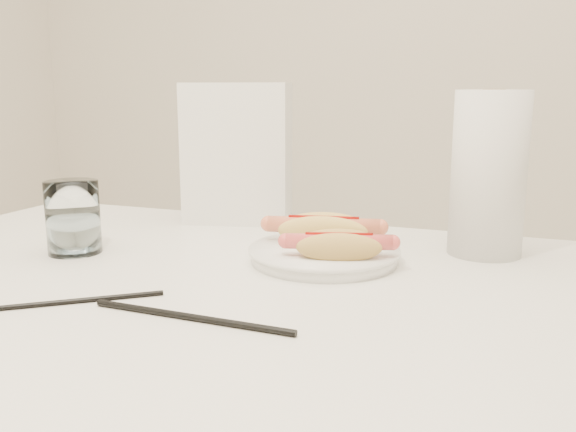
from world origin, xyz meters
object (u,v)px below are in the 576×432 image
(table, at_px, (209,317))
(water_glass, at_px, (73,217))
(hotdog_left, at_px, (324,230))
(plate, at_px, (324,256))
(hotdog_right, at_px, (339,246))
(napkin_box, at_px, (238,153))
(paper_towel_roll, at_px, (489,174))

(table, bearing_deg, water_glass, 171.28)
(hotdog_left, bearing_deg, water_glass, -173.72)
(plate, xyz_separation_m, hotdog_right, (0.03, -0.04, 0.03))
(table, relative_size, plate, 5.53)
(napkin_box, bearing_deg, plate, -55.73)
(table, xyz_separation_m, hotdog_right, (0.16, 0.09, 0.10))
(hotdog_right, xyz_separation_m, water_glass, (-0.42, -0.05, 0.02))
(hotdog_left, bearing_deg, plate, -83.11)
(table, relative_size, hotdog_left, 6.90)
(water_glass, bearing_deg, plate, 12.89)
(hotdog_right, distance_m, paper_towel_roll, 0.27)
(paper_towel_roll, bearing_deg, hotdog_right, -137.29)
(table, xyz_separation_m, plate, (0.13, 0.13, 0.07))
(hotdog_left, xyz_separation_m, hotdog_right, (0.05, -0.08, -0.00))
(table, distance_m, paper_towel_roll, 0.47)
(plate, xyz_separation_m, water_glass, (-0.38, -0.09, 0.05))
(napkin_box, height_order, paper_towel_roll, napkin_box)
(hotdog_left, height_order, water_glass, water_glass)
(water_glass, bearing_deg, hotdog_left, 18.28)
(plate, relative_size, napkin_box, 0.82)
(table, bearing_deg, napkin_box, 108.35)
(hotdog_left, relative_size, napkin_box, 0.66)
(water_glass, bearing_deg, table, -8.72)
(hotdog_right, distance_m, napkin_box, 0.40)
(table, distance_m, hotdog_left, 0.22)
(plate, bearing_deg, paper_towel_roll, 30.86)
(hotdog_left, xyz_separation_m, paper_towel_roll, (0.23, 0.10, 0.09))
(plate, bearing_deg, hotdog_left, 108.89)
(napkin_box, bearing_deg, hotdog_left, -52.32)
(hotdog_right, relative_size, water_glass, 1.31)
(table, relative_size, water_glass, 10.52)
(plate, distance_m, paper_towel_roll, 0.28)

